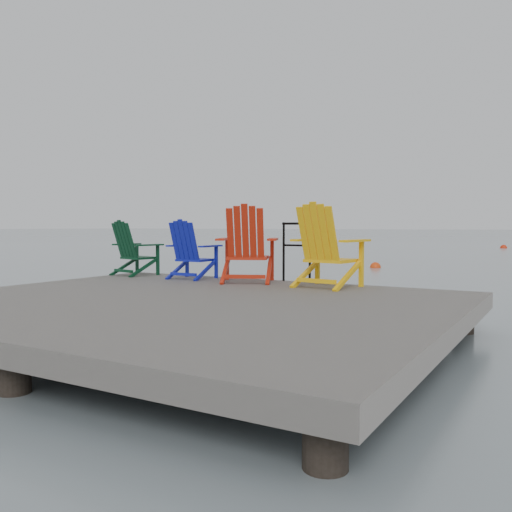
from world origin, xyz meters
The scene contains 9 objects.
ground centered at (0.00, 0.00, 0.00)m, with size 400.00×400.00×0.00m, color gray.
dock centered at (0.00, 0.00, 0.35)m, with size 6.00×5.00×1.40m.
handrail centered at (0.25, 2.45, 1.04)m, with size 0.48×0.04×0.90m.
chair_green centered at (-2.62, 1.98, 0.96)m, with size 0.81×0.76×0.91m.
chair_blue centered at (-1.39, 1.98, 0.96)m, with size 0.75×0.69×0.91m.
chair_red centered at (-0.34, 1.97, 1.06)m, with size 1.10×1.05×1.12m.
chair_yellow centered at (0.94, 1.95, 1.07)m, with size 0.97×0.91×1.12m.
buoy_a centered at (-1.61, 12.05, 0.00)m, with size 0.35×0.35×0.35m, color red.
buoy_b centered at (0.30, 30.87, 0.00)m, with size 0.41×0.41×0.41m, color red.
Camera 1 is at (3.85, -4.92, 1.35)m, focal length 38.00 mm.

